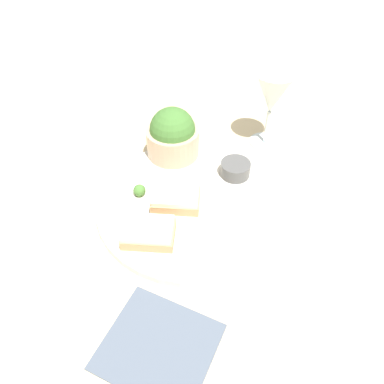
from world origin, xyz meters
TOP-DOWN VIEW (x-y plane):
  - ground_plane at (0.00, 0.00)m, footprint 4.00×4.00m
  - dinner_plate at (0.00, 0.00)m, footprint 0.33×0.33m
  - salad_bowl at (0.11, -0.08)m, footprint 0.10×0.10m
  - sauce_ramekin at (-0.02, -0.10)m, footprint 0.06×0.06m
  - cheese_toast_near at (0.02, 0.02)m, footprint 0.10×0.09m
  - cheese_toast_far at (-0.00, 0.11)m, footprint 0.10×0.09m
  - wine_glass at (0.00, -0.24)m, footprint 0.08×0.08m
  - garnish at (0.08, 0.05)m, footprint 0.02×0.02m
  - napkin at (-0.13, 0.22)m, footprint 0.17×0.16m
  - fork at (0.15, -0.23)m, footprint 0.03×0.18m

SIDE VIEW (x-z plane):
  - ground_plane at x=0.00m, z-range 0.00..0.00m
  - napkin at x=-0.13m, z-range 0.00..0.01m
  - fork at x=0.15m, z-range 0.00..0.01m
  - dinner_plate at x=0.00m, z-range 0.00..0.01m
  - garnish at x=0.08m, z-range 0.01..0.04m
  - cheese_toast_near at x=0.02m, z-range 0.01..0.04m
  - cheese_toast_far at x=0.00m, z-range 0.01..0.04m
  - sauce_ramekin at x=-0.02m, z-range 0.02..0.04m
  - salad_bowl at x=0.11m, z-range 0.01..0.11m
  - wine_glass at x=0.00m, z-range 0.03..0.19m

